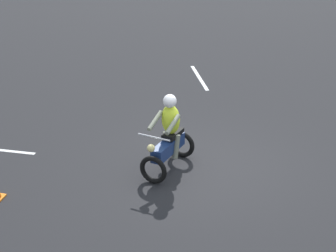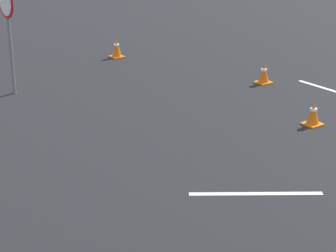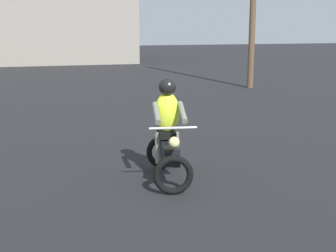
{
  "view_description": "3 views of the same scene",
  "coord_description": "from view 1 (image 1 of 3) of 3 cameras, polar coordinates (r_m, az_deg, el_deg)",
  "views": [
    {
      "loc": [
        -2.56,
        11.88,
        6.54
      ],
      "look_at": [
        0.68,
        0.21,
        1.0
      ],
      "focal_mm": 70.0,
      "sensor_mm": 36.0,
      "label": 1
    },
    {
      "loc": [
        -4.1,
        10.92,
        4.3
      ],
      "look_at": [
        3.16,
        5.81,
        0.9
      ],
      "focal_mm": 70.0,
      "sensor_mm": 36.0,
      "label": 2
    },
    {
      "loc": [
        3.69,
        4.46,
        2.47
      ],
      "look_at": [
        5.63,
        11.41,
        0.9
      ],
      "focal_mm": 50.0,
      "sensor_mm": 36.0,
      "label": 3
    }
  ],
  "objects": [
    {
      "name": "motorcycle_rider_foreground",
      "position": [
        13.46,
        0.07,
        -1.01
      ],
      "size": [
        0.9,
        1.56,
        1.66
      ],
      "rotation": [
        0.0,
        0.0,
        6.08
      ],
      "color": "black",
      "rests_on": "ground"
    },
    {
      "name": "ground_plane",
      "position": [
        13.8,
        2.97,
        -3.75
      ],
      "size": [
        120.0,
        120.0,
        0.0
      ],
      "primitive_type": "plane",
      "color": "black"
    },
    {
      "name": "lane_stripe_se",
      "position": [
        18.82,
        2.75,
        4.22
      ],
      "size": [
        0.96,
        1.88,
        0.01
      ],
      "primitive_type": "cube",
      "rotation": [
        0.0,
        0.0,
        6.73
      ],
      "color": "silver",
      "rests_on": "ground"
    }
  ]
}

